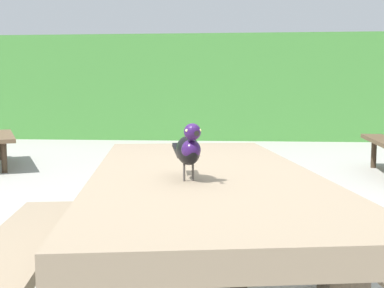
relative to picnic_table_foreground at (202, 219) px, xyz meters
name	(u,v)px	position (x,y,z in m)	size (l,w,h in m)	color
hedge_wall	(224,88)	(-0.09, 9.29, 0.55)	(28.00, 1.78, 2.21)	#428438
picnic_table_foreground	(202,219)	(0.00, 0.00, 0.00)	(1.94, 1.96, 0.74)	#84725B
bird_grackle	(189,149)	(-0.03, -0.24, 0.29)	(0.13, 0.28, 0.18)	black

